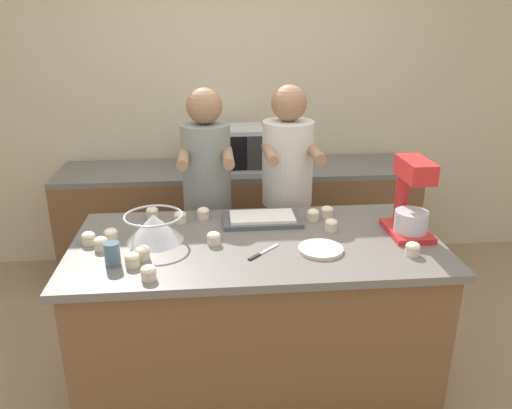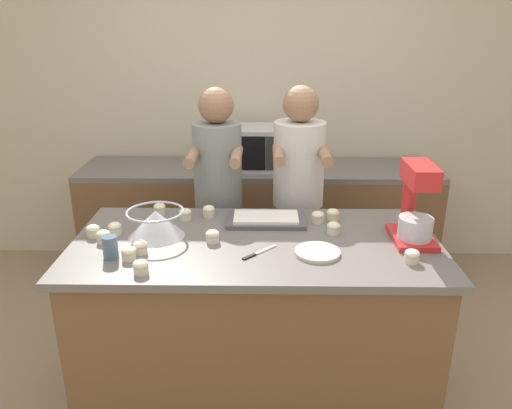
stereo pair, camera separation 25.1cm
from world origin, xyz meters
The scene contains 27 objects.
ground_plane centered at (0.00, 0.00, 0.00)m, with size 16.00×16.00×0.00m, color #937A5B.
back_wall centered at (0.00, 1.82, 1.35)m, with size 10.00×0.06×2.70m.
island_counter centered at (0.00, 0.00, 0.47)m, with size 1.87×0.91×0.94m.
back_counter centered at (0.00, 1.47, 0.45)m, with size 2.80×0.60×0.90m.
person_left centered at (-0.25, 0.68, 0.87)m, with size 0.32×0.49×1.62m.
person_right centered at (0.26, 0.68, 0.87)m, with size 0.33×0.50×1.63m.
stand_mixer centered at (0.79, 0.02, 1.12)m, with size 0.20×0.30×0.41m.
mixing_bowl centered at (-0.52, 0.05, 1.01)m, with size 0.30×0.30×0.14m.
baking_tray centered at (0.05, 0.24, 0.96)m, with size 0.43×0.23×0.04m.
microwave_oven centered at (-0.08, 1.46, 1.06)m, with size 0.52×0.37×0.32m.
drinking_glass centered at (-0.68, -0.20, 0.99)m, with size 0.07×0.07×0.11m.
small_plate centered at (0.30, -0.15, 0.95)m, with size 0.22×0.22×0.02m.
knife centered at (0.01, -0.15, 0.94)m, with size 0.17×0.17×0.01m.
cupcake_0 centered at (0.73, -0.23, 0.97)m, with size 0.07×0.07×0.07m.
cupcake_1 centered at (-0.40, 0.28, 0.97)m, with size 0.07×0.07×0.07m.
cupcake_2 centered at (-0.84, 0.04, 0.97)m, with size 0.07×0.07×0.07m.
cupcake_3 centered at (-0.74, 0.07, 0.97)m, with size 0.07×0.07×0.07m.
cupcake_4 centered at (-0.55, -0.15, 0.97)m, with size 0.07×0.07×0.07m.
cupcake_5 centered at (-0.56, 0.36, 0.97)m, with size 0.07×0.07×0.07m.
cupcake_6 centered at (-0.22, -0.02, 0.97)m, with size 0.07×0.07×0.07m.
cupcake_7 centered at (0.43, 0.28, 0.97)m, with size 0.07×0.07×0.07m.
cupcake_8 centered at (-0.50, -0.35, 0.97)m, with size 0.07×0.07×0.07m.
cupcake_9 centered at (0.41, 0.09, 0.97)m, with size 0.07×0.07×0.07m.
cupcake_10 centered at (-0.27, 0.33, 0.97)m, with size 0.07×0.07×0.07m.
cupcake_11 centered at (-0.59, -0.22, 0.97)m, with size 0.07×0.07×0.07m.
cupcake_12 centered at (-0.77, -0.03, 0.97)m, with size 0.07×0.07×0.07m.
cupcake_13 centered at (0.34, 0.24, 0.97)m, with size 0.07×0.07×0.07m.
Camera 2 is at (0.04, -2.31, 2.01)m, focal length 35.00 mm.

